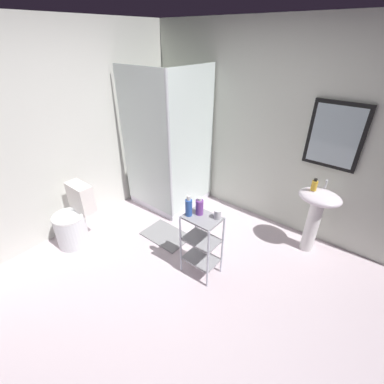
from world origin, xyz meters
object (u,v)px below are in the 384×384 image
Objects in this scene: hand_soap_bottle at (314,185)px; shampoo_bottle_blue at (189,207)px; toilet at (74,221)px; rinse_cup at (218,214)px; pedestal_sink at (316,210)px; storage_cart at (202,241)px; shower_stall at (170,177)px; conditioner_bottle_purple at (199,207)px; bath_mat at (166,235)px.

shampoo_bottle_blue is (-0.83, -1.16, -0.03)m from hand_soap_bottle.
toilet is 7.92× the size of rinse_cup.
shampoo_bottle_blue is at bearing 20.97° from toilet.
pedestal_sink is 1.38m from storage_cart.
toilet is 1.59m from shampoo_bottle_blue.
toilet is (-0.31, -1.42, -0.15)m from shower_stall.
rinse_cup is at bearing -122.36° from pedestal_sink.
hand_soap_bottle is 1.32m from conditioner_bottle_purple.
conditioner_bottle_purple is (1.17, -0.80, 0.36)m from shower_stall.
pedestal_sink is 1.87m from bath_mat.
storage_cart is (-0.79, -1.12, -0.14)m from pedestal_sink.
shampoo_bottle_blue is at bearing -22.03° from bath_mat.
bath_mat is at bearing 166.62° from conditioner_bottle_purple.
storage_cart is at bearing -148.04° from rinse_cup.
shower_stall is 1.99m from hand_soap_bottle.
shower_stall reaches higher than hand_soap_bottle.
hand_soap_bottle reaches higher than conditioner_bottle_purple.
storage_cart is at bearing -34.03° from shower_stall.
shower_stall reaches higher than pedestal_sink.
rinse_cup reaches higher than bath_mat.
shower_stall is 1.58m from rinse_cup.
shower_stall is 2.04m from pedestal_sink.
shower_stall is 8.91× the size of shampoo_bottle_blue.
hand_soap_bottle is 1.43m from shampoo_bottle_blue.
rinse_cup is at bearing 31.96° from storage_cart.
storage_cart is 3.30× the size of shampoo_bottle_blue.
conditioner_bottle_purple is at bearing 152.51° from storage_cart.
pedestal_sink is at bearing 52.23° from conditioner_bottle_purple.
rinse_cup is (1.66, 0.67, 0.47)m from toilet.
hand_soap_bottle is at bearing 54.52° from shampoo_bottle_blue.
conditioner_bottle_purple reaches higher than rinse_cup.
shampoo_bottle_blue reaches higher than rinse_cup.
bath_mat is at bearing 44.28° from toilet.
shower_stall reaches higher than toilet.
pedestal_sink is at bearing 31.56° from bath_mat.
pedestal_sink is at bearing 57.64° from rinse_cup.
rinse_cup is (0.26, 0.13, -0.05)m from shampoo_bottle_blue.
toilet is at bearing -142.69° from hand_soap_bottle.
hand_soap_bottle is 1.18m from rinse_cup.
bath_mat is (-1.43, -0.92, -0.86)m from hand_soap_bottle.
hand_soap_bottle is at bearing -171.98° from pedestal_sink.
pedestal_sink is 1.09× the size of storage_cart.
conditioner_bottle_purple is at bearing 22.89° from toilet.
shower_stall is 2.70× the size of storage_cart.
shower_stall reaches higher than rinse_cup.
conditioner_bottle_purple is (-0.76, -1.08, -0.05)m from hand_soap_bottle.
conditioner_bottle_purple reaches higher than toilet.
shampoo_bottle_blue is at bearing -129.57° from conditioner_bottle_purple.
conditioner_bottle_purple is at bearing 50.43° from shampoo_bottle_blue.
toilet reaches higher than storage_cart.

